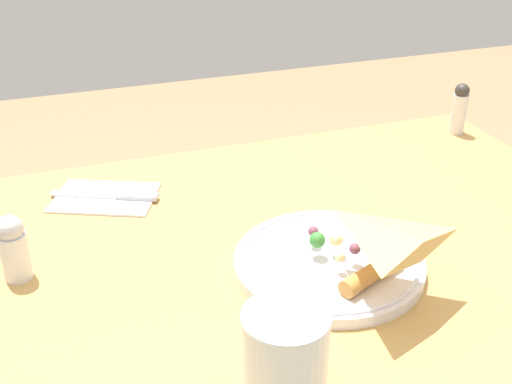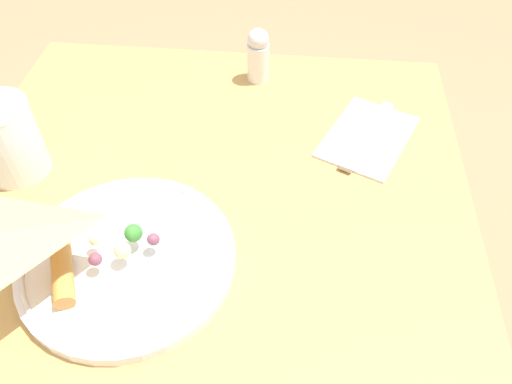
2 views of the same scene
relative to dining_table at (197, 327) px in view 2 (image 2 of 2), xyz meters
The scene contains 6 objects.
dining_table is the anchor object (origin of this frame).
plate_pizza 0.16m from the dining_table, 82.96° to the left, with size 0.26×0.26×0.05m.
milk_glass 0.36m from the dining_table, 60.45° to the left, with size 0.09×0.09×0.11m.
napkin_folded 0.38m from the dining_table, 39.64° to the right, with size 0.19×0.17×0.00m.
butter_knife 0.37m from the dining_table, 40.00° to the right, with size 0.17×0.09×0.01m.
salt_shaker 0.45m from the dining_table, ahead, with size 0.04×0.04×0.09m.
Camera 2 is at (-0.32, -0.11, 1.26)m, focal length 35.00 mm.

